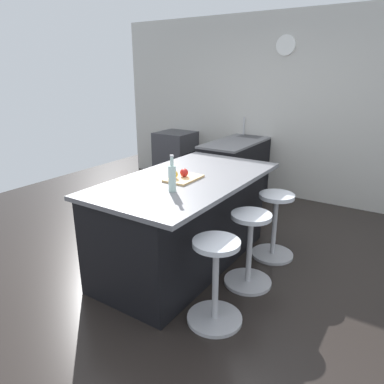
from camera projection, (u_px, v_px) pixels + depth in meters
name	position (u px, v px, depth m)	size (l,w,h in m)	color
ground_plane	(175.00, 262.00, 3.69)	(7.34, 7.34, 0.00)	black
interior_partition_left	(278.00, 108.00, 5.41)	(0.15, 5.64, 2.70)	beige
sink_cabinet	(244.00, 166.00, 5.60)	(1.95, 0.60, 1.19)	black
oven_range	(176.00, 157.00, 6.29)	(0.60, 0.61, 0.88)	#38383D
kitchen_island	(184.00, 220.00, 3.56)	(1.98, 1.08, 0.92)	black
stool_by_window	(274.00, 227.00, 3.73)	(0.44, 0.44, 0.70)	#B7B7BC
stool_middle	(249.00, 251.00, 3.23)	(0.44, 0.44, 0.70)	#B7B7BC
stool_near_camera	(215.00, 284.00, 2.74)	(0.44, 0.44, 0.70)	#B7B7BC
cutting_board	(184.00, 178.00, 3.31)	(0.36, 0.24, 0.02)	tan
apple_red	(184.00, 173.00, 3.33)	(0.08, 0.08, 0.08)	red
apple_yellow	(174.00, 174.00, 3.27)	(0.08, 0.08, 0.08)	gold
water_bottle	(172.00, 177.00, 2.95)	(0.06, 0.06, 0.31)	silver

